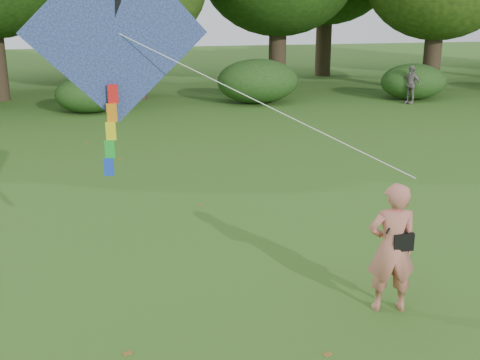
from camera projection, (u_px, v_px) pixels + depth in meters
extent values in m
plane|color=#265114|center=(348.00, 315.00, 8.62)|extent=(100.00, 100.00, 0.00)
imported|color=#C26C5B|center=(392.00, 248.00, 8.51)|extent=(0.77, 0.57, 1.93)
imported|color=gray|center=(410.00, 85.00, 25.55)|extent=(0.83, 1.03, 1.63)
cube|color=black|center=(401.00, 240.00, 8.47)|extent=(0.30, 0.20, 0.26)
cylinder|color=black|center=(396.00, 217.00, 8.33)|extent=(0.33, 0.14, 0.47)
cube|color=#2749AC|center=(117.00, 33.00, 8.02)|extent=(2.50, 0.45, 2.50)
cube|color=black|center=(117.00, 33.00, 8.05)|extent=(0.26, 0.57, 2.27)
cylinder|color=white|center=(268.00, 106.00, 8.11)|extent=(3.89, 1.23, 1.93)
cube|color=red|center=(113.00, 94.00, 8.25)|extent=(0.14, 0.06, 0.26)
cube|color=orange|center=(112.00, 113.00, 8.32)|extent=(0.14, 0.06, 0.26)
cube|color=yellow|center=(111.00, 131.00, 8.39)|extent=(0.14, 0.06, 0.26)
cube|color=green|center=(110.00, 149.00, 8.46)|extent=(0.14, 0.06, 0.26)
cube|color=blue|center=(109.00, 167.00, 8.53)|extent=(0.14, 0.06, 0.26)
cylinder|color=#3A2D1E|center=(136.00, 64.00, 26.48)|extent=(0.80, 0.80, 3.15)
cylinder|color=#3A2D1E|center=(277.00, 51.00, 29.67)|extent=(0.86, 0.86, 3.67)
cylinder|color=#3A2D1E|center=(432.00, 55.00, 28.77)|extent=(0.83, 0.83, 3.43)
cylinder|color=#3A2D1E|center=(74.00, 47.00, 32.85)|extent=(0.84, 0.84, 3.50)
cylinder|color=#3A2D1E|center=(324.00, 40.00, 34.63)|extent=(0.90, 0.90, 4.02)
ellipsoid|color=#264919|center=(89.00, 94.00, 23.62)|extent=(2.66, 2.09, 1.42)
ellipsoid|color=#264919|center=(258.00, 81.00, 25.70)|extent=(3.50, 2.75, 1.88)
ellipsoid|color=#264919|center=(413.00, 82.00, 26.67)|extent=(2.94, 2.31, 1.58)
cube|color=brown|center=(87.00, 143.00, 18.76)|extent=(0.13, 0.14, 0.01)
cube|color=brown|center=(328.00, 354.00, 7.65)|extent=(0.14, 0.12, 0.01)
cube|color=brown|center=(200.00, 205.00, 13.18)|extent=(0.14, 0.14, 0.01)
cube|color=brown|center=(127.00, 353.00, 7.67)|extent=(0.14, 0.11, 0.01)
cube|color=brown|center=(120.00, 159.00, 16.95)|extent=(0.13, 0.09, 0.01)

